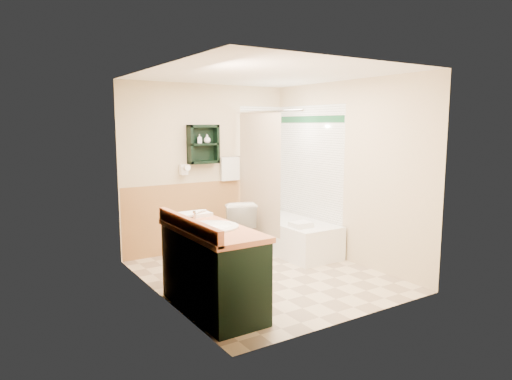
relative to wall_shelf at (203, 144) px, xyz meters
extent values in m
plane|color=beige|center=(0.10, -1.41, -1.55)|extent=(3.00, 3.00, 0.00)
cube|color=beige|center=(0.10, 0.11, -0.35)|extent=(2.60, 0.04, 2.40)
cube|color=beige|center=(-1.22, -1.41, -0.35)|extent=(0.04, 3.00, 2.40)
cube|color=beige|center=(1.42, -1.41, -0.35)|extent=(0.04, 3.00, 2.40)
cube|color=white|center=(0.10, -1.41, 0.87)|extent=(2.60, 3.00, 0.04)
cube|color=black|center=(0.00, 0.00, 0.00)|extent=(0.45, 0.15, 0.55)
cylinder|color=silver|center=(0.63, -0.66, 0.45)|extent=(0.03, 1.60, 0.03)
cube|color=black|center=(-0.89, -1.99, -1.13)|extent=(0.59, 1.32, 0.84)
cube|color=white|center=(1.03, -0.74, -1.32)|extent=(0.69, 1.50, 0.46)
imported|color=white|center=(0.36, -0.32, -1.17)|extent=(0.66, 0.86, 0.75)
cube|color=white|center=(-0.80, -1.39, -0.69)|extent=(0.31, 0.25, 0.04)
imported|color=black|center=(-1.06, -1.42, -0.59)|extent=(0.18, 0.02, 0.25)
cube|color=white|center=(0.86, -1.15, -1.05)|extent=(0.27, 0.22, 0.07)
imported|color=white|center=(-0.06, -0.01, 0.04)|extent=(0.09, 0.14, 0.06)
imported|color=white|center=(0.06, -0.01, 0.06)|extent=(0.12, 0.14, 0.10)
camera|label=1|loc=(-2.87, -5.86, 0.28)|focal=32.00mm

